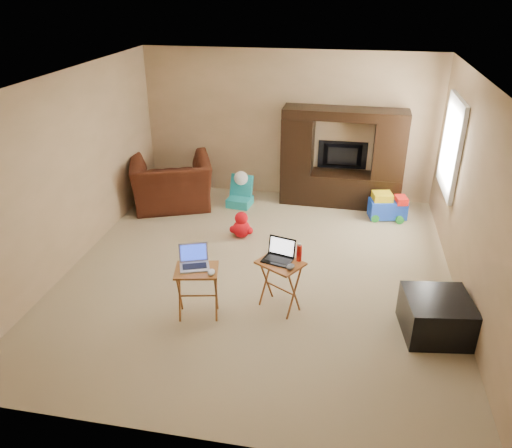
% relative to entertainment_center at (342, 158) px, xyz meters
% --- Properties ---
extents(floor, '(5.50, 5.50, 0.00)m').
position_rel_entertainment_center_xyz_m(floor, '(-0.96, -2.47, -0.82)').
color(floor, tan).
rests_on(floor, ground).
extents(ceiling, '(5.50, 5.50, 0.00)m').
position_rel_entertainment_center_xyz_m(ceiling, '(-0.96, -2.47, 1.68)').
color(ceiling, silver).
rests_on(ceiling, ground).
extents(wall_back, '(5.00, 0.00, 5.00)m').
position_rel_entertainment_center_xyz_m(wall_back, '(-0.96, 0.28, 0.43)').
color(wall_back, tan).
rests_on(wall_back, ground).
extents(wall_front, '(5.00, 0.00, 5.00)m').
position_rel_entertainment_center_xyz_m(wall_front, '(-0.96, -5.22, 0.43)').
color(wall_front, tan).
rests_on(wall_front, ground).
extents(wall_left, '(0.00, 5.50, 5.50)m').
position_rel_entertainment_center_xyz_m(wall_left, '(-3.46, -2.47, 0.43)').
color(wall_left, tan).
rests_on(wall_left, ground).
extents(wall_right, '(0.00, 5.50, 5.50)m').
position_rel_entertainment_center_xyz_m(wall_right, '(1.54, -2.47, 0.43)').
color(wall_right, tan).
rests_on(wall_right, ground).
extents(window_pane, '(0.00, 1.20, 1.20)m').
position_rel_entertainment_center_xyz_m(window_pane, '(1.52, -0.92, 0.58)').
color(window_pane, white).
rests_on(window_pane, ground).
extents(window_frame, '(0.06, 1.14, 1.34)m').
position_rel_entertainment_center_xyz_m(window_frame, '(1.50, -0.92, 0.58)').
color(window_frame, white).
rests_on(window_frame, ground).
extents(entertainment_center, '(2.02, 0.55, 1.64)m').
position_rel_entertainment_center_xyz_m(entertainment_center, '(0.00, 0.00, 0.00)').
color(entertainment_center, black).
rests_on(entertainment_center, floor).
extents(television, '(0.84, 0.13, 0.48)m').
position_rel_entertainment_center_xyz_m(television, '(0.00, 0.20, -0.03)').
color(television, black).
rests_on(television, entertainment_center).
extents(recliner, '(1.61, 1.52, 0.84)m').
position_rel_entertainment_center_xyz_m(recliner, '(-2.78, -0.65, -0.40)').
color(recliner, '#421B0E').
rests_on(recliner, floor).
extents(child_rocker, '(0.44, 0.49, 0.51)m').
position_rel_entertainment_center_xyz_m(child_rocker, '(-1.67, -0.42, -0.56)').
color(child_rocker, teal).
rests_on(child_rocker, floor).
extents(plush_toy, '(0.37, 0.31, 0.41)m').
position_rel_entertainment_center_xyz_m(plush_toy, '(-1.39, -1.54, -0.62)').
color(plush_toy, red).
rests_on(plush_toy, floor).
extents(push_toy, '(0.67, 0.54, 0.45)m').
position_rel_entertainment_center_xyz_m(push_toy, '(0.79, -0.47, -0.60)').
color(push_toy, blue).
rests_on(push_toy, floor).
extents(ottoman, '(0.78, 0.78, 0.44)m').
position_rel_entertainment_center_xyz_m(ottoman, '(1.17, -3.37, -0.60)').
color(ottoman, black).
rests_on(ottoman, floor).
extents(tray_table_left, '(0.54, 0.47, 0.62)m').
position_rel_entertainment_center_xyz_m(tray_table_left, '(-1.46, -3.54, -0.51)').
color(tray_table_left, '#9F6726').
rests_on(tray_table_left, floor).
extents(tray_table_right, '(0.61, 0.57, 0.62)m').
position_rel_entertainment_center_xyz_m(tray_table_right, '(-0.57, -3.22, -0.51)').
color(tray_table_right, '#A85A28').
rests_on(tray_table_right, floor).
extents(laptop_left, '(0.40, 0.36, 0.24)m').
position_rel_entertainment_center_xyz_m(laptop_left, '(-1.49, -3.51, -0.08)').
color(laptop_left, '#ADADB1').
rests_on(laptop_left, tray_table_left).
extents(laptop_right, '(0.38, 0.34, 0.24)m').
position_rel_entertainment_center_xyz_m(laptop_right, '(-0.61, -3.20, -0.08)').
color(laptop_right, black).
rests_on(laptop_right, tray_table_right).
extents(mouse_left, '(0.09, 0.13, 0.05)m').
position_rel_entertainment_center_xyz_m(mouse_left, '(-1.27, -3.61, -0.18)').
color(mouse_left, silver).
rests_on(mouse_left, tray_table_left).
extents(mouse_right, '(0.12, 0.15, 0.05)m').
position_rel_entertainment_center_xyz_m(mouse_right, '(-0.44, -3.34, -0.17)').
color(mouse_right, '#44454A').
rests_on(mouse_right, tray_table_right).
extents(water_bottle, '(0.06, 0.06, 0.19)m').
position_rel_entertainment_center_xyz_m(water_bottle, '(-0.37, -3.14, -0.10)').
color(water_bottle, red).
rests_on(water_bottle, tray_table_right).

